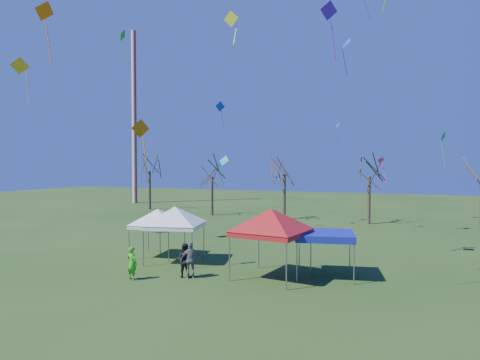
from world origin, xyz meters
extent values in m
plane|color=#254215|center=(0.00, 0.00, 0.00)|extent=(140.00, 140.00, 0.00)
cylinder|color=silver|center=(-28.00, 34.00, 12.50)|extent=(0.70, 0.70, 25.00)
cylinder|color=#3D2D21|center=(-20.85, 27.38, 2.39)|extent=(0.32, 0.32, 4.78)
cylinder|color=#3D2D21|center=(-10.77, 24.65, 2.14)|extent=(0.32, 0.32, 4.28)
cylinder|color=#3D2D21|center=(-2.37, 24.38, 2.32)|extent=(0.32, 0.32, 4.64)
cylinder|color=#3D2D21|center=(6.03, 24.04, 2.24)|extent=(0.32, 0.32, 4.49)
cylinder|color=gray|center=(-5.36, 2.79, 0.89)|extent=(0.05, 0.05, 1.79)
cylinder|color=gray|center=(-5.73, 5.26, 0.89)|extent=(0.05, 0.05, 1.79)
cylinder|color=gray|center=(-2.88, 3.16, 0.89)|extent=(0.05, 0.05, 1.79)
cylinder|color=gray|center=(-3.26, 5.64, 0.89)|extent=(0.05, 0.05, 1.79)
cube|color=white|center=(-4.31, 4.21, 1.89)|extent=(3.05, 3.05, 0.21)
pyramid|color=white|center=(-4.31, 4.21, 2.89)|extent=(3.75, 3.75, 0.89)
cylinder|color=gray|center=(-3.60, 1.73, 0.98)|extent=(0.06, 0.06, 1.96)
cylinder|color=gray|center=(-4.27, 4.39, 0.98)|extent=(0.06, 0.06, 1.96)
cylinder|color=gray|center=(-0.93, 2.39, 0.98)|extent=(0.06, 0.06, 1.96)
cylinder|color=gray|center=(-1.60, 5.06, 0.98)|extent=(0.06, 0.06, 1.96)
cube|color=white|center=(-2.60, 3.39, 2.08)|extent=(3.57, 3.57, 0.24)
pyramid|color=white|center=(-2.60, 3.39, 3.18)|extent=(4.04, 4.04, 0.98)
cylinder|color=gray|center=(1.99, 0.80, 1.06)|extent=(0.06, 0.06, 2.12)
cylinder|color=gray|center=(2.40, 3.74, 1.06)|extent=(0.06, 0.06, 2.12)
cylinder|color=gray|center=(4.93, 0.39, 1.06)|extent=(0.06, 0.06, 2.12)
cylinder|color=gray|center=(5.34, 3.33, 1.06)|extent=(0.06, 0.06, 2.12)
cube|color=#AC1110|center=(3.67, 2.07, 2.25)|extent=(3.59, 3.59, 0.25)
pyramid|color=#AC1110|center=(3.67, 2.07, 3.44)|extent=(4.46, 4.46, 1.06)
cylinder|color=gray|center=(5.01, 1.88, 0.94)|extent=(0.06, 0.06, 1.88)
cylinder|color=gray|center=(4.45, 4.45, 0.94)|extent=(0.06, 0.06, 1.88)
cylinder|color=gray|center=(7.58, 2.44, 0.94)|extent=(0.06, 0.06, 1.88)
cylinder|color=gray|center=(7.02, 5.01, 0.94)|extent=(0.06, 0.06, 1.88)
cube|color=#0E1691|center=(6.02, 3.44, 1.99)|extent=(3.35, 3.35, 0.23)
cube|color=#0E1691|center=(6.02, 3.44, 2.16)|extent=(3.35, 3.35, 0.11)
imported|color=green|center=(-2.47, -0.79, 0.81)|extent=(0.65, 0.49, 1.61)
imported|color=slate|center=(0.02, 0.55, 0.90)|extent=(1.12, 0.95, 1.79)
imported|color=black|center=(-0.36, 0.60, 0.85)|extent=(0.92, 0.77, 1.69)
cone|color=blue|center=(-8.50, 21.99, 11.56)|extent=(0.83, 1.04, 1.10)
cube|color=blue|center=(-8.34, 22.21, 10.31)|extent=(0.51, 0.38, 1.96)
cone|color=#FFAF1A|center=(-16.34, 4.81, 12.73)|extent=(1.28, 1.46, 1.21)
cube|color=#FFAF1A|center=(-16.09, 5.19, 11.16)|extent=(0.80, 0.55, 2.50)
cone|color=#FF640D|center=(-12.25, 3.26, 15.56)|extent=(1.05, 1.50, 1.22)
cube|color=#FF640D|center=(-12.21, 3.55, 13.65)|extent=(0.63, 0.12, 3.11)
cone|color=orange|center=(-2.75, 0.34, 7.41)|extent=(0.75, 0.97, 0.97)
cube|color=orange|center=(-2.63, 0.54, 6.41)|extent=(0.45, 0.30, 1.52)
cube|color=blue|center=(5.54, 24.75, 20.46)|extent=(0.84, 0.33, 2.39)
cone|color=green|center=(12.06, 20.15, 7.84)|extent=(0.63, 0.99, 0.90)
cube|color=green|center=(12.11, 20.32, 6.49)|extent=(0.40, 0.16, 2.23)
cone|color=green|center=(-13.98, 13.45, 17.03)|extent=(0.88, 1.23, 1.06)
cube|color=green|center=(-14.13, 13.87, 15.52)|extent=(0.90, 0.35, 2.46)
cone|color=blue|center=(3.26, 22.67, 9.27)|extent=(0.77, 0.88, 0.64)
cube|color=blue|center=(3.14, 22.89, 8.35)|extent=(0.49, 0.28, 1.47)
cone|color=#5A1AB8|center=(5.56, 6.31, 14.13)|extent=(1.11, 1.05, 1.04)
cube|color=#5A1AB8|center=(5.78, 6.51, 12.60)|extent=(0.45, 0.51, 2.54)
cone|color=blue|center=(6.49, 6.59, 12.33)|extent=(0.95, 1.00, 0.72)
cube|color=blue|center=(6.39, 6.72, 11.33)|extent=(0.31, 0.26, 1.58)
cone|color=#CCDB17|center=(-4.77, 16.40, 18.17)|extent=(1.39, 0.41, 1.37)
cube|color=#CCDB17|center=(-4.38, 16.37, 16.81)|extent=(0.09, 0.82, 2.04)
cone|color=#DC307E|center=(7.32, 20.64, 6.00)|extent=(0.82, 0.78, 0.57)
cube|color=#DC307E|center=(7.60, 20.86, 4.88)|extent=(0.51, 0.61, 1.91)
cone|color=#0CB7A2|center=(-6.65, 18.85, 6.00)|extent=(1.27, 0.92, 1.04)
cube|color=#0CB7A2|center=(-7.03, 18.96, 4.67)|extent=(0.26, 0.81, 2.11)
camera|label=1|loc=(10.25, -17.73, 5.55)|focal=32.00mm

